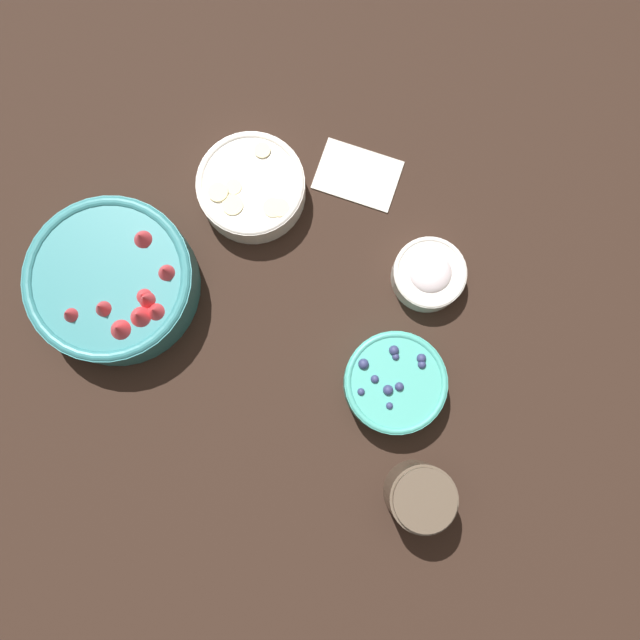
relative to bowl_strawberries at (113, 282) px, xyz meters
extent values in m
plane|color=black|center=(0.27, 0.14, -0.04)|extent=(4.00, 4.00, 0.00)
cylinder|color=teal|center=(0.00, 0.00, -0.01)|extent=(0.25, 0.25, 0.07)
torus|color=teal|center=(0.00, 0.00, 0.02)|extent=(0.25, 0.25, 0.02)
cylinder|color=red|center=(0.00, 0.00, 0.01)|extent=(0.20, 0.20, 0.02)
cone|color=red|center=(0.06, 0.06, 0.04)|extent=(0.04, 0.04, 0.03)
cone|color=red|center=(0.03, -0.04, 0.04)|extent=(0.03, 0.03, 0.03)
cone|color=red|center=(0.06, 0.01, 0.03)|extent=(0.04, 0.04, 0.02)
cone|color=red|center=(0.00, -0.07, 0.04)|extent=(0.04, 0.04, 0.03)
cone|color=red|center=(0.08, -0.01, 0.04)|extent=(0.04, 0.04, 0.03)
cone|color=red|center=(0.07, -0.04, 0.04)|extent=(0.04, 0.04, 0.03)
cone|color=red|center=(0.00, 0.08, 0.04)|extent=(0.03, 0.03, 0.03)
cone|color=red|center=(0.07, 0.01, 0.04)|extent=(0.04, 0.04, 0.03)
cone|color=red|center=(0.09, 0.01, 0.03)|extent=(0.04, 0.04, 0.02)
cylinder|color=#47AD9E|center=(0.42, 0.15, -0.02)|extent=(0.15, 0.15, 0.05)
torus|color=#47AD9E|center=(0.42, 0.15, 0.01)|extent=(0.15, 0.15, 0.01)
cylinder|color=navy|center=(0.42, 0.15, 0.00)|extent=(0.12, 0.12, 0.02)
sphere|color=navy|center=(0.40, 0.18, 0.01)|extent=(0.01, 0.01, 0.01)
sphere|color=navy|center=(0.43, 0.20, 0.01)|extent=(0.01, 0.01, 0.01)
sphere|color=navy|center=(0.42, 0.14, 0.01)|extent=(0.01, 0.01, 0.01)
sphere|color=navy|center=(0.39, 0.11, 0.01)|extent=(0.01, 0.01, 0.01)
sphere|color=navy|center=(0.43, 0.15, 0.01)|extent=(0.01, 0.01, 0.01)
sphere|color=navy|center=(0.43, 0.12, 0.01)|extent=(0.01, 0.01, 0.01)
sphere|color=navy|center=(0.39, 0.19, 0.01)|extent=(0.01, 0.01, 0.01)
sphere|color=navy|center=(0.39, 0.14, 0.01)|extent=(0.01, 0.01, 0.01)
sphere|color=navy|center=(0.43, 0.20, 0.01)|extent=(0.01, 0.01, 0.01)
sphere|color=navy|center=(0.37, 0.14, 0.01)|extent=(0.02, 0.02, 0.02)
cylinder|color=white|center=(0.06, 0.25, -0.02)|extent=(0.17, 0.17, 0.05)
torus|color=white|center=(0.06, 0.25, 0.00)|extent=(0.17, 0.17, 0.01)
cylinder|color=beige|center=(0.06, 0.25, -0.01)|extent=(0.13, 0.13, 0.01)
cylinder|color=beige|center=(0.12, 0.25, 0.00)|extent=(0.03, 0.03, 0.01)
cylinder|color=beige|center=(0.06, 0.20, 0.00)|extent=(0.03, 0.03, 0.01)
cylinder|color=beige|center=(0.04, 0.23, 0.00)|extent=(0.03, 0.03, 0.00)
cylinder|color=beige|center=(0.11, 0.24, 0.00)|extent=(0.03, 0.03, 0.00)
cylinder|color=beige|center=(0.04, 0.30, 0.00)|extent=(0.03, 0.03, 0.01)
cylinder|color=beige|center=(0.03, 0.21, 0.01)|extent=(0.03, 0.03, 0.01)
cylinder|color=silver|center=(0.36, 0.32, -0.02)|extent=(0.11, 0.11, 0.04)
torus|color=silver|center=(0.36, 0.32, -0.01)|extent=(0.11, 0.11, 0.01)
cylinder|color=silver|center=(0.36, 0.32, -0.01)|extent=(0.09, 0.09, 0.01)
ellipsoid|color=silver|center=(0.36, 0.32, -0.01)|extent=(0.07, 0.07, 0.03)
cylinder|color=brown|center=(0.55, 0.05, 0.00)|extent=(0.09, 0.09, 0.09)
cylinder|color=#472819|center=(0.55, 0.05, -0.01)|extent=(0.08, 0.08, 0.07)
cylinder|color=brown|center=(0.55, 0.05, 0.05)|extent=(0.09, 0.09, 0.01)
cube|color=silver|center=(0.17, 0.38, -0.04)|extent=(0.15, 0.13, 0.01)
camera|label=1|loc=(0.36, 0.05, 0.92)|focal=35.00mm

